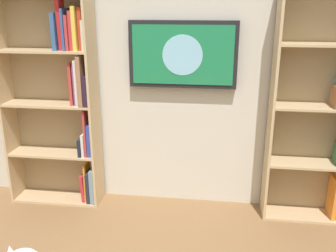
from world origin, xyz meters
TOP-DOWN VIEW (x-y plane):
  - wall_back at (0.00, -2.23)m, footprint 4.52×0.06m
  - bookshelf_left at (-1.29, -2.07)m, footprint 0.80×0.28m
  - bookshelf_right at (1.08, -2.06)m, footprint 0.87×0.28m
  - wall_mounted_tv at (-0.03, -2.15)m, footprint 0.95×0.07m

SIDE VIEW (x-z plane):
  - bookshelf_left at x=-1.29m, z-range -0.04..2.03m
  - bookshelf_right at x=1.08m, z-range 0.03..1.99m
  - wall_back at x=0.00m, z-range 0.00..2.70m
  - wall_mounted_tv at x=-0.03m, z-range 1.15..1.73m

